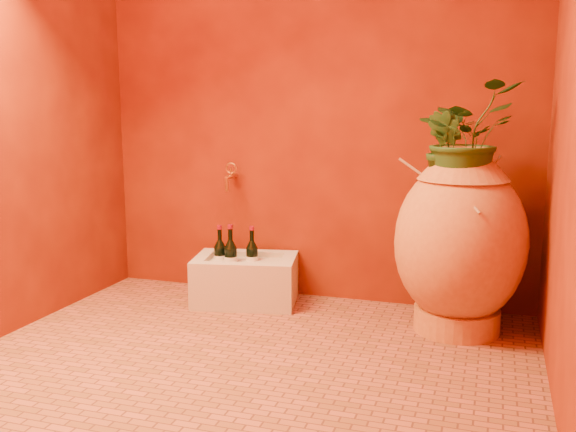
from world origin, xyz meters
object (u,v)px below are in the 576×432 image
(amphora, at_px, (460,241))
(stone_basin, at_px, (246,281))
(wine_bottle_c, at_px, (252,258))
(wine_bottle_b, at_px, (231,259))
(wine_bottle_a, at_px, (220,257))
(wall_tap, at_px, (230,175))

(amphora, height_order, stone_basin, amphora)
(wine_bottle_c, bearing_deg, amphora, -7.20)
(stone_basin, bearing_deg, wine_bottle_b, -159.81)
(wine_bottle_a, bearing_deg, stone_basin, -3.60)
(amphora, distance_m, stone_basin, 1.22)
(wine_bottle_a, relative_size, wall_tap, 1.80)
(stone_basin, distance_m, wine_bottle_b, 0.15)
(stone_basin, bearing_deg, wall_tap, 132.90)
(amphora, bearing_deg, stone_basin, 175.13)
(wine_bottle_b, relative_size, wall_tap, 1.91)
(wine_bottle_b, distance_m, wine_bottle_c, 0.12)
(stone_basin, xyz_separation_m, wall_tap, (-0.16, 0.17, 0.58))
(wine_bottle_c, relative_size, wall_tap, 1.80)
(stone_basin, xyz_separation_m, wine_bottle_c, (0.02, 0.05, 0.12))
(amphora, xyz_separation_m, stone_basin, (-1.17, 0.10, -0.33))
(amphora, xyz_separation_m, wine_bottle_c, (-1.15, 0.15, -0.21))
(wine_bottle_b, height_order, wall_tap, wall_tap)
(wine_bottle_a, xyz_separation_m, wine_bottle_c, (0.18, 0.04, -0.00))
(wine_bottle_c, bearing_deg, stone_basin, -117.19)
(wine_bottle_b, height_order, wine_bottle_c, wine_bottle_b)
(amphora, relative_size, wine_bottle_b, 2.98)
(stone_basin, distance_m, wall_tap, 0.62)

